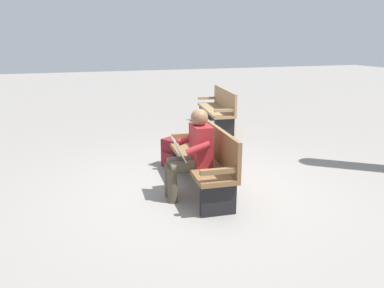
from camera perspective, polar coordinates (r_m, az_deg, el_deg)
ground_plane at (r=5.29m, az=1.20°, el=-6.89°), size 40.00×40.00×0.00m
bench_near at (r=5.15m, az=1.99°, el=-2.10°), size 1.83×0.60×0.90m
person_seated at (r=4.85m, az=0.06°, el=-1.12°), size 0.59×0.59×1.18m
backpack at (r=6.15m, az=-2.82°, el=-1.39°), size 0.42×0.40×0.46m
bench_far at (r=8.83m, az=4.01°, el=5.39°), size 1.85×0.72×0.90m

